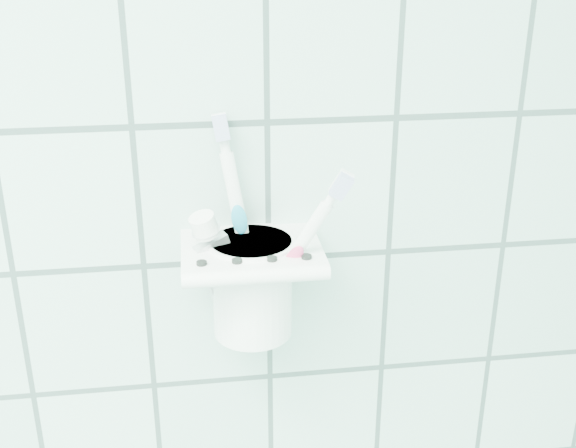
{
  "coord_description": "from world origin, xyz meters",
  "views": [
    {
      "loc": [
        0.59,
        0.5,
        1.59
      ],
      "look_at": [
        0.67,
        1.1,
        1.33
      ],
      "focal_mm": 45.0,
      "sensor_mm": 36.0,
      "label": 1
    }
  ],
  "objects_px": {
    "toothbrush_pink": "(257,222)",
    "toothbrush_orange": "(242,238)",
    "cup": "(252,283)",
    "toothbrush_blue": "(265,225)",
    "toothpaste_tube": "(235,252)",
    "holder_bracket": "(251,254)"
  },
  "relations": [
    {
      "from": "toothbrush_blue",
      "to": "toothbrush_orange",
      "type": "bearing_deg",
      "value": -151.22
    },
    {
      "from": "holder_bracket",
      "to": "toothpaste_tube",
      "type": "relative_size",
      "value": 0.95
    },
    {
      "from": "cup",
      "to": "toothpaste_tube",
      "type": "height_order",
      "value": "toothpaste_tube"
    },
    {
      "from": "cup",
      "to": "toothbrush_blue",
      "type": "relative_size",
      "value": 0.51
    },
    {
      "from": "toothbrush_blue",
      "to": "toothpaste_tube",
      "type": "height_order",
      "value": "toothbrush_blue"
    },
    {
      "from": "toothbrush_orange",
      "to": "cup",
      "type": "bearing_deg",
      "value": 56.74
    },
    {
      "from": "toothbrush_orange",
      "to": "toothpaste_tube",
      "type": "xyz_separation_m",
      "value": [
        -0.01,
        0.02,
        -0.03
      ]
    },
    {
      "from": "toothpaste_tube",
      "to": "toothbrush_orange",
      "type": "bearing_deg",
      "value": -99.4
    },
    {
      "from": "holder_bracket",
      "to": "toothbrush_blue",
      "type": "relative_size",
      "value": 0.67
    },
    {
      "from": "toothpaste_tube",
      "to": "holder_bracket",
      "type": "bearing_deg",
      "value": -72.89
    },
    {
      "from": "toothbrush_orange",
      "to": "toothpaste_tube",
      "type": "height_order",
      "value": "toothbrush_orange"
    },
    {
      "from": "cup",
      "to": "toothbrush_pink",
      "type": "xyz_separation_m",
      "value": [
        0.01,
        0.01,
        0.06
      ]
    },
    {
      "from": "toothbrush_orange",
      "to": "holder_bracket",
      "type": "bearing_deg",
      "value": 44.2
    },
    {
      "from": "holder_bracket",
      "to": "toothbrush_pink",
      "type": "bearing_deg",
      "value": 63.52
    },
    {
      "from": "cup",
      "to": "toothbrush_orange",
      "type": "distance_m",
      "value": 0.06
    },
    {
      "from": "cup",
      "to": "toothbrush_orange",
      "type": "xyz_separation_m",
      "value": [
        -0.01,
        -0.01,
        0.06
      ]
    },
    {
      "from": "cup",
      "to": "toothpaste_tube",
      "type": "bearing_deg",
      "value": 139.55
    },
    {
      "from": "toothbrush_pink",
      "to": "toothbrush_orange",
      "type": "distance_m",
      "value": 0.03
    },
    {
      "from": "toothbrush_pink",
      "to": "toothpaste_tube",
      "type": "xyz_separation_m",
      "value": [
        -0.02,
        0.0,
        -0.03
      ]
    },
    {
      "from": "toothbrush_pink",
      "to": "toothbrush_blue",
      "type": "bearing_deg",
      "value": -28.87
    },
    {
      "from": "toothbrush_blue",
      "to": "toothbrush_orange",
      "type": "xyz_separation_m",
      "value": [
        -0.02,
        -0.02,
        -0.0
      ]
    },
    {
      "from": "toothbrush_blue",
      "to": "toothpaste_tube",
      "type": "distance_m",
      "value": 0.04
    }
  ]
}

